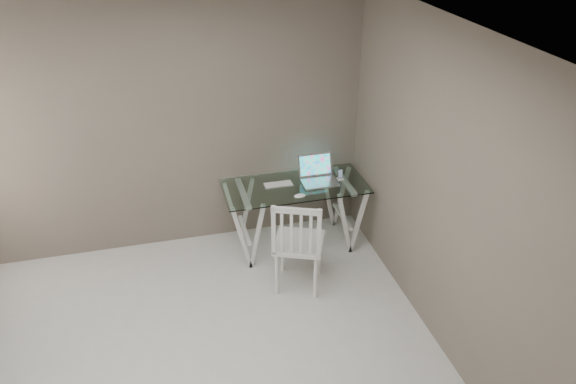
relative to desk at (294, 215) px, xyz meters
name	(u,v)px	position (x,y,z in m)	size (l,w,h in m)	color
room	(182,206)	(-1.24, -1.81, 1.33)	(4.50, 4.52, 2.71)	beige
desk	(294,215)	(0.00, 0.00, 0.00)	(1.50, 0.70, 0.75)	silver
chair	(298,242)	(-0.17, -0.75, 0.17)	(0.60, 0.60, 1.01)	silver
laptop	(318,175)	(0.27, 0.06, 0.42)	(0.37, 0.34, 0.25)	#BABABF
keyboard	(278,184)	(-0.16, 0.06, 0.37)	(0.31, 0.13, 0.01)	silver
mouse	(300,196)	(-0.02, -0.26, 0.38)	(0.12, 0.07, 0.04)	white
phone_dock	(340,177)	(0.51, 0.01, 0.40)	(0.06, 0.06, 0.12)	white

